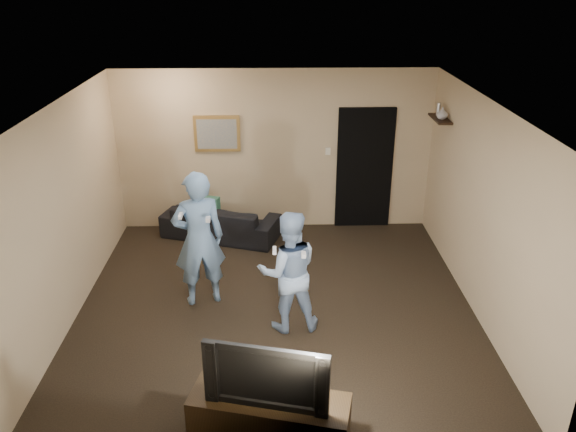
{
  "coord_description": "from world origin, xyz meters",
  "views": [
    {
      "loc": [
        0.0,
        -6.08,
        4.02
      ],
      "look_at": [
        0.16,
        0.3,
        1.15
      ],
      "focal_mm": 35.0,
      "sensor_mm": 36.0,
      "label": 1
    }
  ],
  "objects_px": {
    "tv_console": "(270,421)",
    "television": "(269,370)",
    "wii_player_left": "(199,239)",
    "wii_player_right": "(289,272)",
    "sofa": "(221,221)"
  },
  "relations": [
    {
      "from": "television",
      "to": "tv_console",
      "type": "bearing_deg",
      "value": 0.0
    },
    {
      "from": "television",
      "to": "wii_player_left",
      "type": "bearing_deg",
      "value": 123.54
    },
    {
      "from": "television",
      "to": "wii_player_right",
      "type": "relative_size",
      "value": 0.73
    },
    {
      "from": "television",
      "to": "wii_player_left",
      "type": "distance_m",
      "value": 2.57
    },
    {
      "from": "sofa",
      "to": "tv_console",
      "type": "distance_m",
      "value": 4.38
    },
    {
      "from": "sofa",
      "to": "television",
      "type": "distance_m",
      "value": 4.42
    },
    {
      "from": "sofa",
      "to": "television",
      "type": "height_order",
      "value": "television"
    },
    {
      "from": "television",
      "to": "sofa",
      "type": "bearing_deg",
      "value": 113.92
    },
    {
      "from": "tv_console",
      "to": "television",
      "type": "bearing_deg",
      "value": 0.0
    },
    {
      "from": "sofa",
      "to": "wii_player_right",
      "type": "bearing_deg",
      "value": 130.17
    },
    {
      "from": "wii_player_left",
      "to": "wii_player_right",
      "type": "height_order",
      "value": "wii_player_left"
    },
    {
      "from": "television",
      "to": "wii_player_right",
      "type": "bearing_deg",
      "value": 96.49
    },
    {
      "from": "tv_console",
      "to": "television",
      "type": "xyz_separation_m",
      "value": [
        0.0,
        0.0,
        0.57
      ]
    },
    {
      "from": "sofa",
      "to": "wii_player_left",
      "type": "xyz_separation_m",
      "value": [
        -0.08,
        -1.9,
        0.62
      ]
    },
    {
      "from": "wii_player_left",
      "to": "wii_player_right",
      "type": "xyz_separation_m",
      "value": [
        1.1,
        -0.6,
        -0.14
      ]
    }
  ]
}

